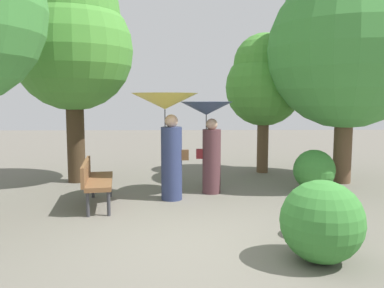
{
  "coord_description": "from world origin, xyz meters",
  "views": [
    {
      "loc": [
        -0.18,
        -5.2,
        1.94
      ],
      "look_at": [
        0.0,
        2.83,
        1.03
      ],
      "focal_mm": 36.78,
      "sensor_mm": 36.0,
      "label": 1
    }
  ],
  "objects_px": {
    "person_left": "(167,121)",
    "park_bench": "(95,179)",
    "person_right": "(208,128)",
    "tree_mid_right": "(347,38)",
    "tree_near_right": "(264,80)",
    "tree_near_left": "(72,39)"
  },
  "relations": [
    {
      "from": "person_right",
      "to": "tree_mid_right",
      "type": "bearing_deg",
      "value": -70.15
    },
    {
      "from": "person_right",
      "to": "tree_near_right",
      "type": "relative_size",
      "value": 0.52
    },
    {
      "from": "person_left",
      "to": "tree_mid_right",
      "type": "bearing_deg",
      "value": -66.66
    },
    {
      "from": "person_left",
      "to": "tree_near_left",
      "type": "height_order",
      "value": "tree_near_left"
    },
    {
      "from": "person_right",
      "to": "tree_mid_right",
      "type": "xyz_separation_m",
      "value": [
        3.21,
        0.97,
        1.98
      ]
    },
    {
      "from": "tree_near_right",
      "to": "tree_mid_right",
      "type": "relative_size",
      "value": 0.69
    },
    {
      "from": "park_bench",
      "to": "tree_near_right",
      "type": "relative_size",
      "value": 0.43
    },
    {
      "from": "person_left",
      "to": "tree_near_left",
      "type": "xyz_separation_m",
      "value": [
        -2.22,
        1.72,
        1.79
      ]
    },
    {
      "from": "person_right",
      "to": "tree_near_left",
      "type": "height_order",
      "value": "tree_near_left"
    },
    {
      "from": "park_bench",
      "to": "tree_mid_right",
      "type": "height_order",
      "value": "tree_mid_right"
    },
    {
      "from": "park_bench",
      "to": "tree_near_left",
      "type": "bearing_deg",
      "value": 13.62
    },
    {
      "from": "person_right",
      "to": "tree_near_right",
      "type": "bearing_deg",
      "value": -31.56
    },
    {
      "from": "person_left",
      "to": "tree_near_left",
      "type": "bearing_deg",
      "value": 55.39
    },
    {
      "from": "person_left",
      "to": "park_bench",
      "type": "height_order",
      "value": "person_left"
    },
    {
      "from": "tree_mid_right",
      "to": "park_bench",
      "type": "bearing_deg",
      "value": -159.92
    },
    {
      "from": "person_right",
      "to": "tree_mid_right",
      "type": "distance_m",
      "value": 3.89
    },
    {
      "from": "park_bench",
      "to": "person_left",
      "type": "bearing_deg",
      "value": -79.74
    },
    {
      "from": "person_right",
      "to": "tree_near_left",
      "type": "distance_m",
      "value": 3.82
    },
    {
      "from": "park_bench",
      "to": "tree_mid_right",
      "type": "bearing_deg",
      "value": -79.2
    },
    {
      "from": "person_left",
      "to": "park_bench",
      "type": "bearing_deg",
      "value": 112.62
    },
    {
      "from": "tree_mid_right",
      "to": "tree_near_right",
      "type": "bearing_deg",
      "value": 139.73
    },
    {
      "from": "tree_near_left",
      "to": "tree_mid_right",
      "type": "distance_m",
      "value": 6.26
    }
  ]
}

